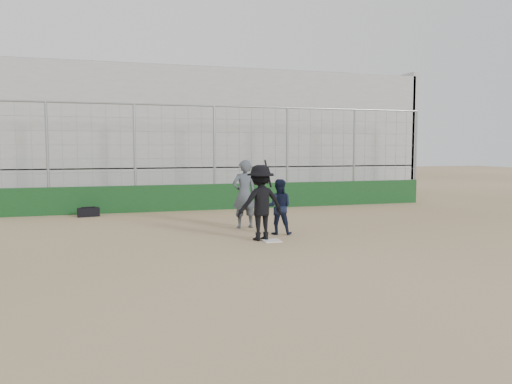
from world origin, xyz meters
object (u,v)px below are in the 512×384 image
object	(u,v)px
batter_at_plate	(260,203)
equipment_bag	(88,212)
umpire	(244,197)
catcher_crouched	(279,216)

from	to	relation	value
batter_at_plate	equipment_bag	world-z (taller)	batter_at_plate
equipment_bag	umpire	bearing A→B (deg)	-41.08
umpire	equipment_bag	distance (m)	6.09
catcher_crouched	umpire	distance (m)	1.55
batter_at_plate	umpire	xyz separation A→B (m)	(0.12, 2.01, -0.06)
catcher_crouched	umpire	bearing A→B (deg)	113.87
batter_at_plate	equipment_bag	distance (m)	7.49
batter_at_plate	umpire	distance (m)	2.02
umpire	equipment_bag	size ratio (longest dim) A/B	2.41
equipment_bag	batter_at_plate	bearing A→B (deg)	-53.44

